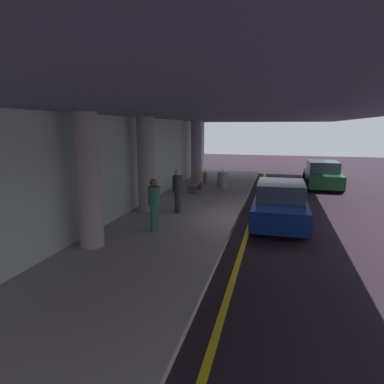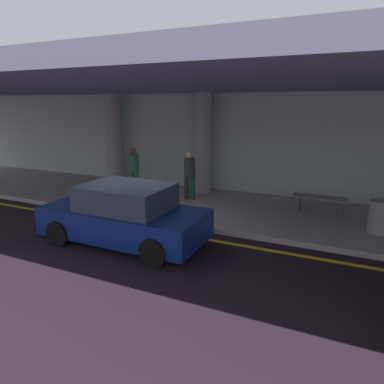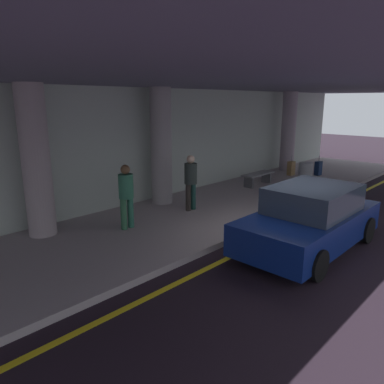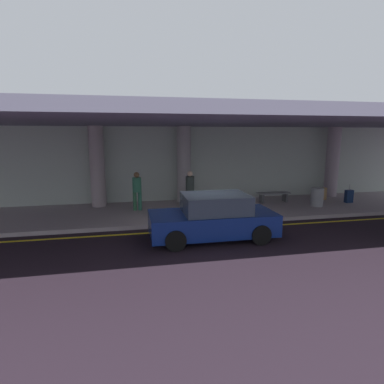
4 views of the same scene
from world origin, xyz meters
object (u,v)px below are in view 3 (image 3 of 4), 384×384
object	(u,v)px
car_navy	(310,219)
suitcase_upright_primary	(291,168)
support_column_center	(288,132)
traveler_with_luggage	(191,179)
trash_bin_steel	(305,173)
support_column_left_mid	(161,147)
person_waiting_for_ride	(126,192)
support_column_far_left	(36,162)
bench_metal	(258,176)
suitcase_upright_secondary	(318,168)

from	to	relation	value
car_navy	suitcase_upright_primary	size ratio (longest dim) A/B	4.56
support_column_center	car_navy	distance (m)	9.51
support_column_center	traveler_with_luggage	distance (m)	8.10
support_column_center	traveler_with_luggage	xyz separation A→B (m)	(-7.96, -1.25, -0.86)
car_navy	traveler_with_luggage	bearing A→B (deg)	-89.76
traveler_with_luggage	trash_bin_steel	xyz separation A→B (m)	(5.83, -0.79, -0.54)
support_column_left_mid	support_column_center	world-z (taller)	same
support_column_center	car_navy	world-z (taller)	support_column_center
traveler_with_luggage	trash_bin_steel	bearing A→B (deg)	113.23
traveler_with_luggage	person_waiting_for_ride	size ratio (longest dim) A/B	1.00
support_column_far_left	trash_bin_steel	xyz separation A→B (m)	(9.87, -2.04, -1.40)
car_navy	trash_bin_steel	size ratio (longest dim) A/B	4.82
support_column_left_mid	support_column_center	size ratio (longest dim) A/B	1.00
traveler_with_luggage	person_waiting_for_ride	xyz separation A→B (m)	(-2.33, 0.06, 0.00)
bench_metal	support_column_far_left	bearing A→B (deg)	174.17
suitcase_upright_primary	bench_metal	world-z (taller)	suitcase_upright_primary
support_column_left_mid	traveler_with_luggage	distance (m)	1.52
person_waiting_for_ride	bench_metal	distance (m)	6.62
bench_metal	trash_bin_steel	world-z (taller)	trash_bin_steel
traveler_with_luggage	support_column_center	bearing A→B (deg)	129.87
traveler_with_luggage	car_navy	bearing A→B (deg)	31.20
support_column_far_left	suitcase_upright_primary	distance (m)	11.12
car_navy	traveler_with_luggage	xyz separation A→B (m)	(-0.02, 3.83, 0.40)
support_column_left_mid	support_column_center	xyz separation A→B (m)	(8.00, 0.00, 0.00)
person_waiting_for_ride	suitcase_upright_secondary	size ratio (longest dim) A/B	1.87
support_column_far_left	suitcase_upright_secondary	size ratio (longest dim) A/B	4.06
support_column_far_left	car_navy	distance (m)	6.62
support_column_far_left	support_column_center	world-z (taller)	same
support_column_left_mid	trash_bin_steel	distance (m)	6.37
bench_metal	car_navy	bearing A→B (deg)	-135.03
support_column_left_mid	car_navy	size ratio (longest dim) A/B	0.89
support_column_far_left	support_column_center	size ratio (longest dim) A/B	1.00
support_column_left_mid	traveler_with_luggage	bearing A→B (deg)	-87.94
car_navy	traveler_with_luggage	distance (m)	3.85
support_column_center	trash_bin_steel	distance (m)	3.26
support_column_far_left	traveler_with_luggage	distance (m)	4.32
support_column_center	person_waiting_for_ride	distance (m)	10.39
support_column_center	suitcase_upright_primary	world-z (taller)	support_column_center
car_navy	trash_bin_steel	xyz separation A→B (m)	(5.81, 3.04, -0.14)
traveler_with_luggage	person_waiting_for_ride	bearing A→B (deg)	-60.44
car_navy	bench_metal	size ratio (longest dim) A/B	2.56
suitcase_upright_secondary	bench_metal	distance (m)	3.64
car_navy	suitcase_upright_primary	xyz separation A→B (m)	(6.93, 4.27, -0.25)
trash_bin_steel	suitcase_upright_primary	bearing A→B (deg)	47.76
support_column_left_mid	bench_metal	xyz separation A→B (m)	(4.29, -0.85, -1.47)
support_column_far_left	car_navy	xyz separation A→B (m)	(4.06, -5.07, -1.26)
suitcase_upright_primary	bench_metal	bearing A→B (deg)	172.27
suitcase_upright_secondary	bench_metal	size ratio (longest dim) A/B	0.56
support_column_far_left	car_navy	size ratio (longest dim) A/B	0.89
support_column_far_left	bench_metal	distance (m)	8.47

